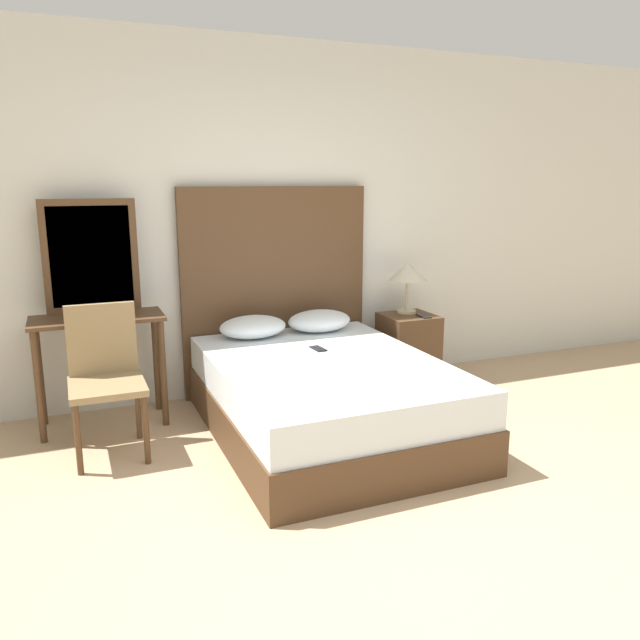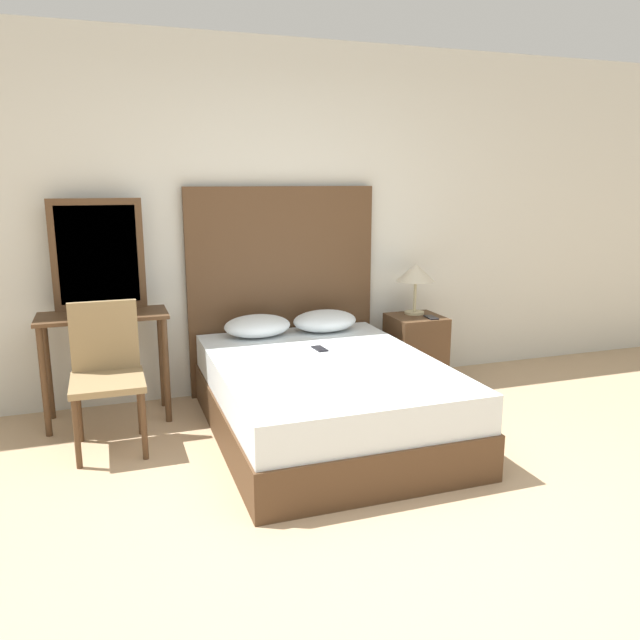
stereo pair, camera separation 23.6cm
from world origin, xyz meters
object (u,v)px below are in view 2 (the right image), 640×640
at_px(phone_on_nightstand, 431,317).
at_px(phone_on_bed, 320,349).
at_px(bed, 325,398).
at_px(table_lamp, 416,274).
at_px(chair, 106,367).
at_px(vanity_desk, 104,337).
at_px(nightstand, 415,352).

bearing_deg(phone_on_nightstand, phone_on_bed, -163.36).
height_order(bed, table_lamp, table_lamp).
bearing_deg(bed, chair, 168.11).
xyz_separation_m(table_lamp, chair, (-2.40, -0.48, -0.40)).
distance_m(bed, chair, 1.41).
xyz_separation_m(bed, chair, (-1.35, 0.28, 0.27)).
relative_size(bed, phone_on_nightstand, 12.56).
distance_m(bed, phone_on_nightstand, 1.29).
xyz_separation_m(phone_on_nightstand, vanity_desk, (-2.46, 0.15, 0.01)).
height_order(bed, phone_on_bed, phone_on_bed).
height_order(phone_on_nightstand, chair, chair).
relative_size(bed, nightstand, 3.30).
distance_m(phone_on_bed, nightstand, 1.08).
height_order(bed, phone_on_nightstand, phone_on_nightstand).
bearing_deg(vanity_desk, phone_on_bed, -18.25).
bearing_deg(phone_on_nightstand, nightstand, 126.40).
height_order(table_lamp, chair, table_lamp).
height_order(nightstand, table_lamp, table_lamp).
xyz_separation_m(bed, phone_on_nightstand, (1.10, 0.58, 0.35)).
distance_m(table_lamp, phone_on_nightstand, 0.38).
relative_size(phone_on_nightstand, vanity_desk, 0.18).
relative_size(table_lamp, vanity_desk, 0.48).
xyz_separation_m(bed, nightstand, (1.03, 0.68, 0.04)).
bearing_deg(nightstand, phone_on_nightstand, -53.60).
bearing_deg(table_lamp, phone_on_nightstand, -74.27).
height_order(table_lamp, phone_on_nightstand, table_lamp).
bearing_deg(vanity_desk, bed, -28.42).
bearing_deg(table_lamp, bed, -143.88).
relative_size(nightstand, vanity_desk, 0.69).
relative_size(bed, table_lamp, 4.78).
bearing_deg(chair, phone_on_nightstand, 6.86).
height_order(table_lamp, vanity_desk, table_lamp).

